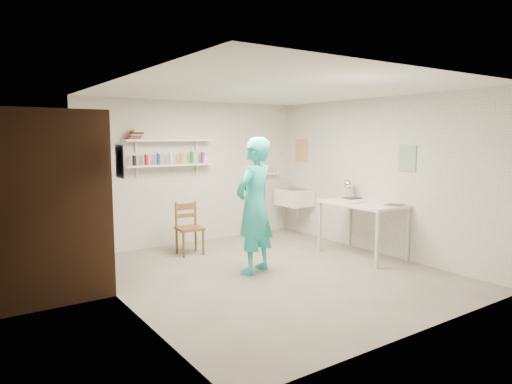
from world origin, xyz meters
TOP-DOWN VIEW (x-y plane):
  - floor at (0.00, 0.00)m, footprint 4.00×4.50m
  - ceiling at (0.00, 0.00)m, footprint 4.00×4.50m
  - wall_back at (0.00, 2.26)m, footprint 4.00×0.02m
  - wall_front at (0.00, -2.26)m, footprint 4.00×0.02m
  - wall_left at (-2.01, 0.00)m, footprint 0.02×4.50m
  - wall_right at (2.01, 0.00)m, footprint 0.02×4.50m
  - doorway_recess at (-1.99, 1.05)m, footprint 0.02×0.90m
  - corridor_box at (-2.70, 1.05)m, footprint 1.40×1.50m
  - door_lintel at (-1.97, 1.05)m, footprint 0.06×1.05m
  - door_jamb_near at (-1.97, 0.55)m, footprint 0.06×0.10m
  - door_jamb_far at (-1.97, 1.55)m, footprint 0.06×0.10m
  - shelf_lower at (-0.50, 2.13)m, footprint 1.50×0.22m
  - shelf_upper at (-0.50, 2.13)m, footprint 1.50×0.22m
  - ledge_shelf at (1.35, 2.17)m, footprint 0.70×0.14m
  - poster_left at (-1.99, 0.05)m, footprint 0.01×0.28m
  - poster_right_a at (1.99, 1.80)m, footprint 0.01×0.34m
  - poster_right_b at (1.99, -0.55)m, footprint 0.01×0.30m
  - belfast_sink at (1.75, 1.70)m, footprint 0.48×0.60m
  - man at (-0.17, 0.19)m, footprint 0.77×0.64m
  - wall_clock at (-0.09, 0.39)m, footprint 0.31×0.15m
  - wooden_chair at (-0.47, 1.52)m, footprint 0.40×0.39m
  - work_table at (1.64, -0.05)m, footprint 0.74×1.24m
  - desk_lamp at (1.84, 0.44)m, footprint 0.15×0.15m
  - spray_cans at (-0.50, 2.13)m, footprint 1.26×0.06m
  - book_stack at (-1.06, 2.13)m, footprint 0.26×0.14m
  - ledge_pots at (1.35, 2.17)m, footprint 0.48×0.07m
  - papers at (1.64, -0.05)m, footprint 0.30×0.22m

SIDE VIEW (x-z plane):
  - floor at x=0.00m, z-range -0.02..0.00m
  - wooden_chair at x=-0.47m, z-range 0.00..0.81m
  - work_table at x=1.64m, z-range 0.00..0.82m
  - belfast_sink at x=1.75m, z-range 0.55..0.85m
  - papers at x=1.64m, z-range 0.82..0.84m
  - man at x=-0.17m, z-range 0.00..1.80m
  - doorway_recess at x=-1.99m, z-range 0.00..2.00m
  - door_jamb_near at x=-1.97m, z-range 0.00..2.00m
  - door_jamb_far at x=-1.97m, z-range 0.00..2.00m
  - desk_lamp at x=1.84m, z-range 0.97..1.12m
  - corridor_box at x=-2.70m, z-range 0.00..2.10m
  - ledge_shelf at x=1.35m, z-range 1.11..1.14m
  - ledge_pots at x=1.35m, z-range 1.14..1.22m
  - wall_back at x=0.00m, z-range 0.00..2.40m
  - wall_front at x=0.00m, z-range 0.00..2.40m
  - wall_left at x=-2.01m, z-range 0.00..2.40m
  - wall_right at x=2.01m, z-range 0.00..2.40m
  - wall_clock at x=-0.09m, z-range 1.04..1.36m
  - shelf_lower at x=-0.50m, z-range 1.34..1.36m
  - spray_cans at x=-0.50m, z-range 1.36..1.53m
  - poster_right_b at x=1.99m, z-range 1.31..1.69m
  - poster_left at x=-1.99m, z-range 1.37..1.73m
  - poster_right_a at x=1.99m, z-range 1.34..1.76m
  - shelf_upper at x=-0.50m, z-range 1.74..1.76m
  - book_stack at x=-1.06m, z-range 1.76..1.91m
  - door_lintel at x=-1.97m, z-range 2.00..2.10m
  - ceiling at x=0.00m, z-range 2.40..2.42m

